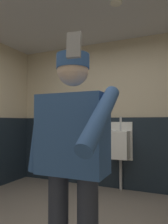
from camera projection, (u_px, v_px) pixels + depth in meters
The scene contains 6 objects.
wall_back at pixel (116, 113), 3.85m from camera, with size 4.50×0.12×2.61m, color beige.
wainscot_band_back at pixel (115, 153), 3.75m from camera, with size 3.90×0.03×1.23m, color #19232D.
downlight_far at pixel (116, 3), 2.58m from camera, with size 0.14×0.14×0.03m, color white.
urinal_solo at pixel (119, 144), 3.58m from camera, with size 0.40×0.34×1.24m.
person at pixel (72, 151), 1.44m from camera, with size 0.69×0.60×1.62m.
cell_phone at pixel (74, 45), 0.90m from camera, with size 0.06×0.02×0.11m, color #A5A8B2.
Camera 1 is at (1.03, -1.80, 1.16)m, focal length 34.36 mm.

